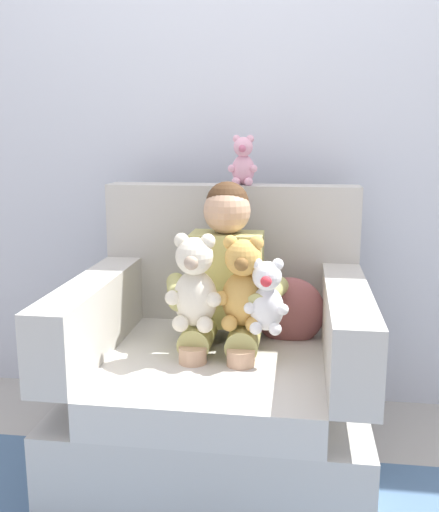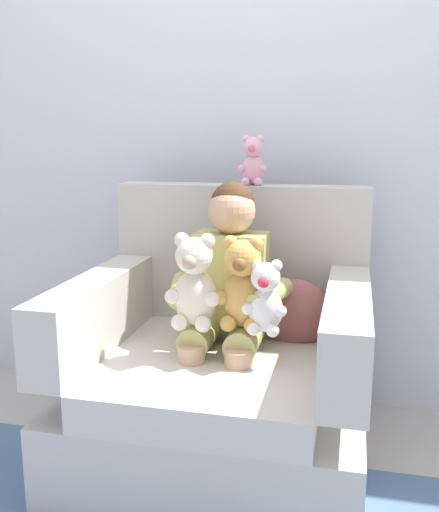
# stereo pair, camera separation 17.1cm
# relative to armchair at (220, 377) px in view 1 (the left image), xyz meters

# --- Properties ---
(ground_plane) EXTENTS (8.00, 8.00, 0.00)m
(ground_plane) POSITION_rel_armchair_xyz_m (0.00, -0.04, -0.32)
(ground_plane) COLOR #ADA89E
(back_wall) EXTENTS (6.00, 0.10, 2.60)m
(back_wall) POSITION_rel_armchair_xyz_m (0.00, 0.61, 0.98)
(back_wall) COLOR silver
(back_wall) RESTS_ON ground
(armchair) EXTENTS (1.00, 0.93, 0.98)m
(armchair) POSITION_rel_armchair_xyz_m (0.00, 0.00, 0.00)
(armchair) COLOR #BCB7AD
(armchair) RESTS_ON ground
(seated_child) EXTENTS (0.45, 0.39, 0.82)m
(seated_child) POSITION_rel_armchair_xyz_m (0.01, 0.03, 0.33)
(seated_child) COLOR tan
(seated_child) RESTS_ON armchair
(plush_white) EXTENTS (0.15, 0.12, 0.25)m
(plush_white) POSITION_rel_armchair_xyz_m (0.17, -0.12, 0.34)
(plush_white) COLOR white
(plush_white) RESTS_ON armchair
(plush_honey) EXTENTS (0.19, 0.15, 0.31)m
(plush_honey) POSITION_rel_armchair_xyz_m (0.09, -0.09, 0.37)
(plush_honey) COLOR gold
(plush_honey) RESTS_ON armchair
(plush_cream) EXTENTS (0.19, 0.15, 0.32)m
(plush_cream) POSITION_rel_armchair_xyz_m (-0.07, -0.12, 0.37)
(plush_cream) COLOR silver
(plush_cream) RESTS_ON armchair
(plush_pink_on_backrest) EXTENTS (0.12, 0.09, 0.20)m
(plush_pink_on_backrest) POSITION_rel_armchair_xyz_m (0.04, 0.34, 0.75)
(plush_pink_on_backrest) COLOR #EAA8BC
(plush_pink_on_backrest) RESTS_ON armchair
(throw_pillow) EXTENTS (0.26, 0.12, 0.26)m
(throw_pillow) POSITION_rel_armchair_xyz_m (0.24, 0.13, 0.22)
(throw_pillow) COLOR #8C4C4C
(throw_pillow) RESTS_ON armchair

